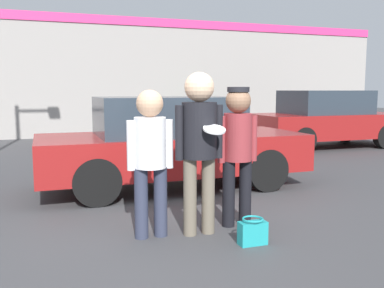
# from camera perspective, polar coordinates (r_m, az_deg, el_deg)

# --- Properties ---
(ground_plane) EXTENTS (56.00, 56.00, 0.00)m
(ground_plane) POSITION_cam_1_polar(r_m,az_deg,el_deg) (5.16, -2.87, -11.25)
(ground_plane) COLOR #3F3F42
(storefront_building) EXTENTS (24.00, 0.22, 4.19)m
(storefront_building) POSITION_cam_1_polar(r_m,az_deg,el_deg) (15.41, -14.42, 8.83)
(storefront_building) COLOR gray
(storefront_building) RESTS_ON ground
(person_left) EXTENTS (0.52, 0.35, 1.64)m
(person_left) POSITION_cam_1_polar(r_m,az_deg,el_deg) (4.69, -5.58, -0.97)
(person_left) COLOR #2D3347
(person_left) RESTS_ON ground
(person_middle_with_frisbee) EXTENTS (0.56, 0.58, 1.83)m
(person_middle_with_frisbee) POSITION_cam_1_polar(r_m,az_deg,el_deg) (4.75, 0.99, 0.99)
(person_middle_with_frisbee) COLOR #665B4C
(person_middle_with_frisbee) RESTS_ON ground
(person_right) EXTENTS (0.51, 0.34, 1.67)m
(person_right) POSITION_cam_1_polar(r_m,az_deg,el_deg) (5.11, 6.10, 0.06)
(person_right) COLOR black
(person_right) RESTS_ON ground
(parked_car_near) EXTENTS (4.37, 1.78, 1.52)m
(parked_car_near) POSITION_cam_1_polar(r_m,az_deg,el_deg) (7.15, -2.81, 0.22)
(parked_car_near) COLOR maroon
(parked_car_near) RESTS_ON ground
(parked_car_far) EXTENTS (4.31, 1.90, 1.62)m
(parked_car_far) POSITION_cam_1_polar(r_m,az_deg,el_deg) (12.85, 17.45, 3.19)
(parked_car_far) COLOR maroon
(parked_car_far) RESTS_ON ground
(shrub) EXTENTS (1.22, 1.22, 1.22)m
(shrub) POSITION_cam_1_polar(r_m,az_deg,el_deg) (15.56, 1.07, 3.45)
(shrub) COLOR #2D6B33
(shrub) RESTS_ON ground
(handbag) EXTENTS (0.30, 0.23, 0.29)m
(handbag) POSITION_cam_1_polar(r_m,az_deg,el_deg) (4.67, 8.09, -11.52)
(handbag) COLOR teal
(handbag) RESTS_ON ground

